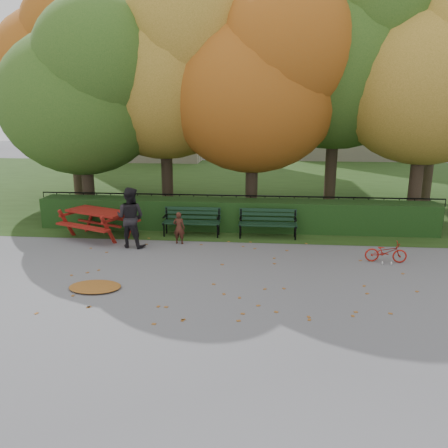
# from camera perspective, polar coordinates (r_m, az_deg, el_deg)

# --- Properties ---
(ground) EXTENTS (90.00, 90.00, 0.00)m
(ground) POSITION_cam_1_polar(r_m,az_deg,el_deg) (10.37, -0.38, -7.29)
(ground) COLOR slate
(ground) RESTS_ON ground
(grass_strip) EXTENTS (90.00, 90.00, 0.00)m
(grass_strip) POSITION_cam_1_polar(r_m,az_deg,el_deg) (23.90, 2.96, 5.33)
(grass_strip) COLOR #1F3612
(grass_strip) RESTS_ON ground
(building_left) EXTENTS (10.00, 7.00, 15.00)m
(building_left) POSITION_cam_1_polar(r_m,az_deg,el_deg) (37.11, -10.94, 20.03)
(building_left) COLOR beige
(building_left) RESTS_ON ground
(building_right) EXTENTS (9.00, 6.00, 12.00)m
(building_right) POSITION_cam_1_polar(r_m,az_deg,el_deg) (38.28, 16.68, 17.27)
(building_right) COLOR beige
(building_right) RESTS_ON ground
(hedge) EXTENTS (13.00, 0.90, 1.00)m
(hedge) POSITION_cam_1_polar(r_m,az_deg,el_deg) (14.50, 1.38, 1.20)
(hedge) COLOR black
(hedge) RESTS_ON ground
(iron_fence) EXTENTS (14.00, 0.04, 1.02)m
(iron_fence) POSITION_cam_1_polar(r_m,az_deg,el_deg) (15.27, 1.59, 2.03)
(iron_fence) COLOR black
(iron_fence) RESTS_ON ground
(tree_a) EXTENTS (5.88, 5.60, 7.48)m
(tree_a) POSITION_cam_1_polar(r_m,az_deg,el_deg) (16.36, -17.48, 16.28)
(tree_a) COLOR #2F1E18
(tree_a) RESTS_ON ground
(tree_b) EXTENTS (6.72, 6.40, 8.79)m
(tree_b) POSITION_cam_1_polar(r_m,az_deg,el_deg) (16.74, -6.84, 19.81)
(tree_b) COLOR #2F1E18
(tree_b) RESTS_ON ground
(tree_c) EXTENTS (6.30, 6.00, 8.00)m
(tree_c) POSITION_cam_1_polar(r_m,az_deg,el_deg) (15.56, 5.10, 18.11)
(tree_c) COLOR #2F1E18
(tree_c) RESTS_ON ground
(tree_d) EXTENTS (7.14, 6.80, 9.58)m
(tree_d) POSITION_cam_1_polar(r_m,az_deg,el_deg) (17.18, 16.18, 21.17)
(tree_d) COLOR #2F1E18
(tree_d) RESTS_ON ground
(tree_e) EXTENTS (6.09, 5.80, 8.16)m
(tree_e) POSITION_cam_1_polar(r_m,az_deg,el_deg) (16.36, 26.49, 17.44)
(tree_e) COLOR #2F1E18
(tree_e) RESTS_ON ground
(tree_f) EXTENTS (6.93, 6.60, 9.19)m
(tree_f) POSITION_cam_1_polar(r_m,az_deg,el_deg) (20.55, -18.96, 18.99)
(tree_f) COLOR #2F1E18
(tree_f) RESTS_ON ground
(bench_left) EXTENTS (1.80, 0.57, 0.88)m
(bench_left) POSITION_cam_1_polar(r_m,az_deg,el_deg) (13.87, -4.21, 0.63)
(bench_left) COLOR black
(bench_left) RESTS_ON ground
(bench_right) EXTENTS (1.80, 0.57, 0.88)m
(bench_right) POSITION_cam_1_polar(r_m,az_deg,el_deg) (13.69, 5.74, 0.40)
(bench_right) COLOR black
(bench_right) RESTS_ON ground
(picnic_table) EXTENTS (2.49, 2.29, 0.98)m
(picnic_table) POSITION_cam_1_polar(r_m,az_deg,el_deg) (14.12, -16.06, 0.96)
(picnic_table) COLOR maroon
(picnic_table) RESTS_ON ground
(leaf_pile) EXTENTS (1.35, 1.10, 0.08)m
(leaf_pile) POSITION_cam_1_polar(r_m,az_deg,el_deg) (10.30, -16.50, -7.85)
(leaf_pile) COLOR brown
(leaf_pile) RESTS_ON ground
(leaf_scatter) EXTENTS (9.00, 5.70, 0.01)m
(leaf_scatter) POSITION_cam_1_polar(r_m,az_deg,el_deg) (10.65, -0.22, -6.65)
(leaf_scatter) COLOR brown
(leaf_scatter) RESTS_ON ground
(child) EXTENTS (0.37, 0.27, 0.97)m
(child) POSITION_cam_1_polar(r_m,az_deg,el_deg) (13.03, -5.90, -0.50)
(child) COLOR #411E14
(child) RESTS_ON ground
(adult) EXTENTS (0.96, 0.81, 1.76)m
(adult) POSITION_cam_1_polar(r_m,az_deg,el_deg) (12.85, -12.12, 0.84)
(adult) COLOR black
(adult) RESTS_ON ground
(bicycle) EXTENTS (1.08, 0.43, 0.56)m
(bicycle) POSITION_cam_1_polar(r_m,az_deg,el_deg) (12.20, 20.39, -3.44)
(bicycle) COLOR #A0170E
(bicycle) RESTS_ON ground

